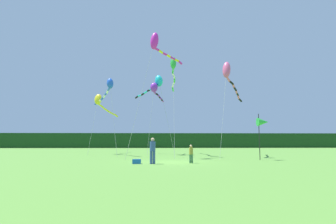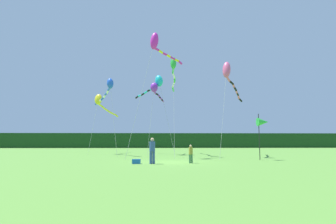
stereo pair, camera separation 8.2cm
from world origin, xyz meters
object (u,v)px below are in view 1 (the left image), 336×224
(kite_green, at_px, (173,68))
(kite_blue, at_px, (108,87))
(kite_yellow, at_px, (100,102))
(kite_purple, at_px, (155,89))
(cooler_box, at_px, (137,161))
(person_adult, at_px, (153,149))
(person_child, at_px, (191,153))
(kite_magenta, at_px, (157,43))
(kite_rainbow, at_px, (229,75))
(banner_flag_pole, at_px, (263,122))
(kite_cyan, at_px, (157,83))

(kite_green, bearing_deg, kite_blue, -178.14)
(kite_yellow, bearing_deg, kite_purple, -17.78)
(cooler_box, xyz_separation_m, kite_purple, (1.07, 12.55, 7.40))
(person_adult, height_order, person_child, person_adult)
(kite_magenta, bearing_deg, kite_blue, 139.35)
(kite_rainbow, bearing_deg, banner_flag_pole, -70.29)
(kite_blue, height_order, kite_green, kite_green)
(person_adult, distance_m, kite_rainbow, 12.94)
(person_adult, distance_m, kite_blue, 13.56)
(cooler_box, xyz_separation_m, kite_magenta, (1.27, 6.27, 10.51))
(person_child, distance_m, kite_magenta, 11.81)
(cooler_box, distance_m, banner_flag_pole, 10.96)
(kite_rainbow, distance_m, kite_yellow, 15.72)
(cooler_box, relative_size, kite_purple, 0.07)
(kite_blue, bearing_deg, kite_green, 1.86)
(kite_green, bearing_deg, person_adult, -100.62)
(kite_cyan, bearing_deg, person_adult, -91.24)
(banner_flag_pole, distance_m, kite_magenta, 11.94)
(banner_flag_pole, height_order, kite_yellow, kite_yellow)
(kite_rainbow, distance_m, kite_cyan, 8.83)
(kite_rainbow, bearing_deg, person_adult, -133.17)
(kite_magenta, bearing_deg, kite_yellow, 129.07)
(person_child, xyz_separation_m, banner_flag_pole, (6.31, 3.00, 2.33))
(kite_cyan, bearing_deg, banner_flag_pole, -47.85)
(kite_rainbow, relative_size, kite_green, 0.83)
(kite_blue, distance_m, kite_cyan, 5.84)
(banner_flag_pole, distance_m, kite_rainbow, 6.84)
(kite_rainbow, bearing_deg, cooler_box, -137.48)
(kite_rainbow, bearing_deg, kite_green, 148.65)
(person_child, xyz_separation_m, kite_rainbow, (4.75, 7.35, 7.38))
(kite_rainbow, xyz_separation_m, kite_blue, (-12.41, 3.00, -0.77))
(kite_green, bearing_deg, kite_cyan, 132.03)
(kite_blue, relative_size, kite_yellow, 1.14)
(person_child, relative_size, banner_flag_pole, 0.33)
(banner_flag_pole, bearing_deg, kite_green, 132.18)
(banner_flag_pole, distance_m, kite_green, 12.14)
(kite_rainbow, height_order, kite_cyan, kite_rainbow)
(person_adult, xyz_separation_m, kite_rainbow, (7.39, 7.88, 7.12))
(kite_rainbow, distance_m, kite_green, 6.39)
(kite_green, bearing_deg, person_child, -86.96)
(kite_yellow, xyz_separation_m, kite_green, (8.69, -3.68, 3.32))
(person_child, xyz_separation_m, kite_purple, (-2.63, 12.14, 6.85))
(cooler_box, height_order, banner_flag_pole, banner_flag_pole)
(person_adult, xyz_separation_m, cooler_box, (-1.06, 0.13, -0.81))
(kite_cyan, bearing_deg, cooler_box, -95.90)
(person_adult, height_order, cooler_box, person_adult)
(kite_rainbow, height_order, kite_blue, kite_rainbow)
(kite_cyan, bearing_deg, kite_yellow, 166.26)
(kite_blue, relative_size, kite_magenta, 0.70)
(person_child, bearing_deg, kite_magenta, 112.53)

